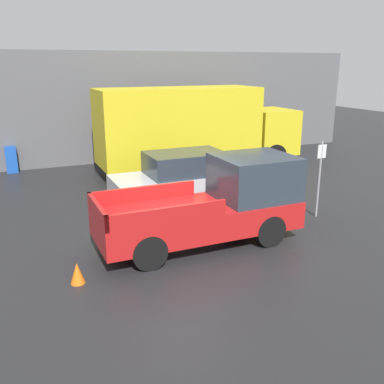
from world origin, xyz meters
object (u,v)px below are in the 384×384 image
object	(u,v)px
delivery_truck	(194,127)
parking_sign	(319,175)
newspaper_box	(11,160)
traffic_cone	(77,273)
car	(183,177)
pickup_truck	(216,204)

from	to	relation	value
delivery_truck	parking_sign	xyz separation A→B (m)	(1.07, -6.80, -0.61)
newspaper_box	parking_sign	bearing A→B (deg)	-49.37
delivery_truck	newspaper_box	distance (m)	7.91
traffic_cone	car	bearing A→B (deg)	45.92
car	delivery_truck	bearing A→B (deg)	60.89
parking_sign	pickup_truck	bearing A→B (deg)	-173.32
pickup_truck	newspaper_box	world-z (taller)	pickup_truck
car	traffic_cone	distance (m)	6.16
car	delivery_truck	size ratio (longest dim) A/B	0.53
parking_sign	newspaper_box	world-z (taller)	parking_sign
car	newspaper_box	world-z (taller)	car
car	newspaper_box	xyz separation A→B (m)	(-5.20, 6.56, -0.28)
car	newspaper_box	size ratio (longest dim) A/B	4.17
traffic_cone	pickup_truck	bearing A→B (deg)	12.85
pickup_truck	delivery_truck	xyz separation A→B (m)	(2.58, 7.23, 0.90)
delivery_truck	newspaper_box	xyz separation A→B (m)	(-7.24, 2.88, -1.36)
pickup_truck	parking_sign	size ratio (longest dim) A/B	2.23
pickup_truck	delivery_truck	size ratio (longest dim) A/B	0.59
parking_sign	traffic_cone	xyz separation A→B (m)	(-7.38, -1.28, -1.08)
delivery_truck	parking_sign	size ratio (longest dim) A/B	3.79
car	delivery_truck	distance (m)	4.34
pickup_truck	delivery_truck	world-z (taller)	delivery_truck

